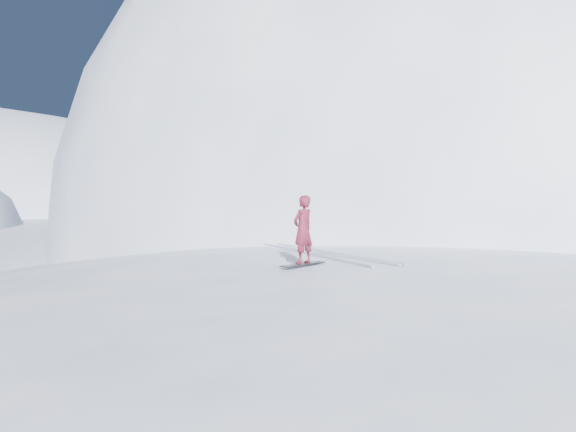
% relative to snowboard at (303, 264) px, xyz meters
% --- Properties ---
extents(ground, '(400.00, 400.00, 0.00)m').
position_rel_snowboard_xyz_m(ground, '(2.22, -2.02, -2.41)').
color(ground, white).
rests_on(ground, ground).
extents(near_ridge, '(36.00, 28.00, 4.80)m').
position_rel_snowboard_xyz_m(near_ridge, '(3.22, 0.98, -2.41)').
color(near_ridge, white).
rests_on(near_ridge, ground).
extents(summit_peak, '(60.00, 56.00, 56.00)m').
position_rel_snowboard_xyz_m(summit_peak, '(24.22, 23.98, -2.41)').
color(summit_peak, white).
rests_on(summit_peak, ground).
extents(peak_shoulder, '(28.00, 24.00, 18.00)m').
position_rel_snowboard_xyz_m(peak_shoulder, '(12.22, 17.98, -2.41)').
color(peak_shoulder, white).
rests_on(peak_shoulder, ground).
extents(wind_bumps, '(16.00, 14.40, 1.00)m').
position_rel_snowboard_xyz_m(wind_bumps, '(1.66, 0.10, -2.41)').
color(wind_bumps, white).
rests_on(wind_bumps, ground).
extents(snowboard, '(1.34, 0.84, 0.02)m').
position_rel_snowboard_xyz_m(snowboard, '(0.00, 0.00, 0.00)').
color(snowboard, black).
rests_on(snowboard, near_ridge).
extents(snowboarder, '(0.70, 0.61, 1.61)m').
position_rel_snowboard_xyz_m(snowboarder, '(0.00, 0.00, 0.82)').
color(snowboarder, maroon).
rests_on(snowboarder, snowboard).
extents(board_tracks, '(1.62, 5.98, 0.04)m').
position_rel_snowboard_xyz_m(board_tracks, '(1.40, 2.04, 0.01)').
color(board_tracks, silver).
rests_on(board_tracks, ground).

